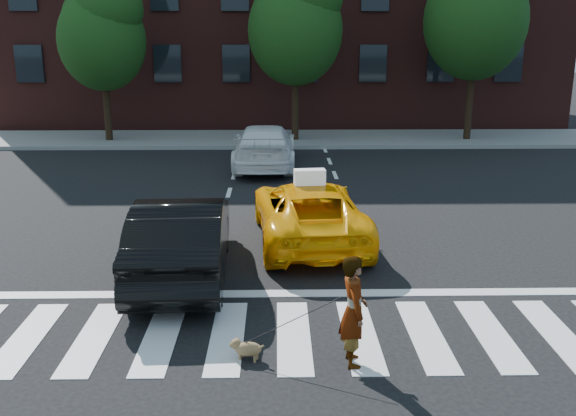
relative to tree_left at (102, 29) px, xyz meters
The scene contains 13 objects.
ground 18.90m from the tree_left, 67.71° to the right, with size 120.00×120.00×0.00m, color black.
crosswalk 18.90m from the tree_left, 67.71° to the right, with size 13.00×2.40×0.01m, color silver.
stop_line 17.47m from the tree_left, 65.65° to the right, with size 12.00×0.30×0.01m, color silver.
sidewalk_far 8.24m from the tree_left, ahead, with size 30.00×4.00×0.15m, color slate.
tree_left is the anchor object (origin of this frame).
tree_mid 7.51m from the tree_left, ahead, with size 3.69×3.69×7.10m.
tree_right 14.52m from the tree_left, ahead, with size 4.00×4.00×7.70m.
taxi 14.99m from the tree_left, 59.26° to the right, with size 2.17×4.71×1.31m, color #FFAA05.
black_sedan 15.76m from the tree_left, 71.09° to the right, with size 1.60×4.59×1.51m, color black.
white_suv 8.73m from the tree_left, 36.85° to the right, with size 1.99×4.90×1.42m, color white.
woman 19.77m from the tree_left, 66.49° to the right, with size 0.57×0.38×1.58m, color #999999.
dog 19.25m from the tree_left, 70.46° to the right, with size 0.51×0.30×0.29m.
taxi_sign 14.97m from the tree_left, 59.66° to the right, with size 0.65×0.28×0.32m, color white.
Camera 1 is at (-0.24, -8.78, 4.47)m, focal length 40.00 mm.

